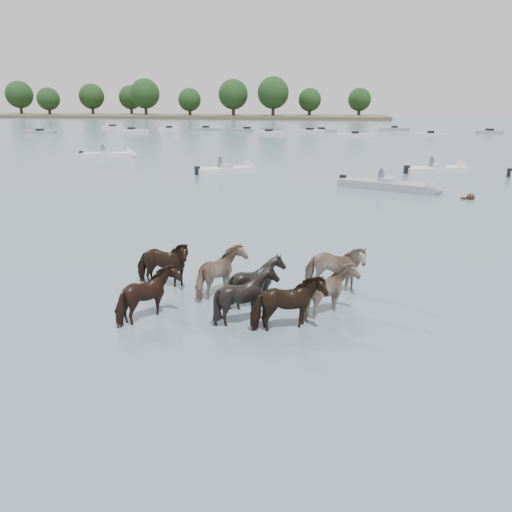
# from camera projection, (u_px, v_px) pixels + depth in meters

# --- Properties ---
(ground) EXTENTS (400.00, 400.00, 0.00)m
(ground) POSITION_uv_depth(u_px,v_px,m) (284.00, 303.00, 13.66)
(ground) COLOR #4D606F
(ground) RESTS_ON ground
(shoreline) EXTENTS (160.00, 30.00, 1.00)m
(shoreline) POSITION_uv_depth(u_px,v_px,m) (141.00, 116.00, 167.35)
(shoreline) COLOR #4C4233
(shoreline) RESTS_ON ground
(pony_herd) EXTENTS (6.80, 4.24, 1.54)m
(pony_herd) POSITION_uv_depth(u_px,v_px,m) (246.00, 285.00, 13.25)
(pony_herd) COLOR black
(pony_herd) RESTS_ON ground
(swimming_pony) EXTENTS (0.72, 0.44, 0.44)m
(swimming_pony) POSITION_uv_depth(u_px,v_px,m) (470.00, 198.00, 28.01)
(swimming_pony) COLOR black
(swimming_pony) RESTS_ON ground
(motorboat_a) EXTENTS (4.89, 4.01, 1.92)m
(motorboat_a) POSITION_uv_depth(u_px,v_px,m) (235.00, 170.00, 38.14)
(motorboat_a) COLOR silver
(motorboat_a) RESTS_ON ground
(motorboat_b) EXTENTS (6.52, 3.98, 1.92)m
(motorboat_b) POSITION_uv_depth(u_px,v_px,m) (400.00, 187.00, 30.75)
(motorboat_b) COLOR gray
(motorboat_b) RESTS_ON ground
(motorboat_c) EXTENTS (5.52, 3.56, 1.92)m
(motorboat_c) POSITION_uv_depth(u_px,v_px,m) (445.00, 170.00, 38.26)
(motorboat_c) COLOR silver
(motorboat_c) RESTS_ON ground
(motorboat_f) EXTENTS (5.54, 3.08, 1.92)m
(motorboat_f) POSITION_uv_depth(u_px,v_px,m) (115.00, 155.00, 48.78)
(motorboat_f) COLOR silver
(motorboat_f) RESTS_ON ground
(distant_flotilla) EXTENTS (103.92, 28.07, 0.93)m
(distant_flotilla) POSITION_uv_depth(u_px,v_px,m) (352.00, 132.00, 84.87)
(distant_flotilla) COLOR gray
(distant_flotilla) RESTS_ON ground
(treeline) EXTENTS (147.48, 22.26, 12.32)m
(treeline) POSITION_uv_depth(u_px,v_px,m) (144.00, 96.00, 163.48)
(treeline) COLOR #382619
(treeline) RESTS_ON ground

